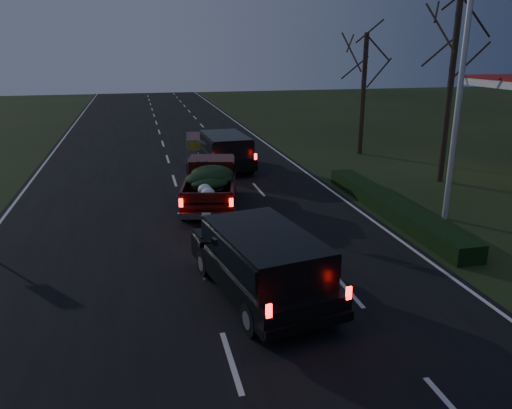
{
  "coord_description": "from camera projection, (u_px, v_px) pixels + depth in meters",
  "views": [
    {
      "loc": [
        -1.53,
        -13.68,
        6.19
      ],
      "look_at": [
        2.03,
        1.38,
        1.3
      ],
      "focal_mm": 35.0,
      "sensor_mm": 36.0,
      "label": 1
    }
  ],
  "objects": [
    {
      "name": "bare_tree_far",
      "position": [
        365.0,
        65.0,
        28.84
      ],
      "size": [
        3.6,
        3.6,
        7.0
      ],
      "color": "black",
      "rests_on": "ground"
    },
    {
      "name": "hedge_row",
      "position": [
        391.0,
        207.0,
        19.3
      ],
      "size": [
        1.0,
        10.0,
        0.6
      ],
      "primitive_type": "cube",
      "color": "black",
      "rests_on": "ground"
    },
    {
      "name": "lead_suv",
      "position": [
        225.0,
        148.0,
        26.33
      ],
      "size": [
        2.46,
        5.3,
        1.49
      ],
      "rotation": [
        0.0,
        0.0,
        0.06
      ],
      "color": "black",
      "rests_on": "ground"
    },
    {
      "name": "pickup_truck",
      "position": [
        210.0,
        181.0,
        20.18
      ],
      "size": [
        2.93,
        5.42,
        2.69
      ],
      "rotation": [
        0.0,
        0.0,
        -0.2
      ],
      "color": "#390B07",
      "rests_on": "ground"
    },
    {
      "name": "road_asphalt",
      "position": [
        201.0,
        264.0,
        14.89
      ],
      "size": [
        14.0,
        120.0,
        0.02
      ],
      "primitive_type": "cube",
      "color": "black",
      "rests_on": "ground"
    },
    {
      "name": "light_pole",
      "position": [
        462.0,
        69.0,
        17.18
      ],
      "size": [
        0.5,
        0.9,
        9.16
      ],
      "color": "silver",
      "rests_on": "ground"
    },
    {
      "name": "ground",
      "position": [
        201.0,
        264.0,
        14.89
      ],
      "size": [
        120.0,
        120.0,
        0.0
      ],
      "primitive_type": "plane",
      "color": "black",
      "rests_on": "ground"
    },
    {
      "name": "rear_suv",
      "position": [
        263.0,
        258.0,
        12.58
      ],
      "size": [
        3.04,
        5.44,
        1.48
      ],
      "rotation": [
        0.0,
        0.0,
        0.18
      ],
      "color": "black",
      "rests_on": "ground"
    },
    {
      "name": "bare_tree_mid",
      "position": [
        455.0,
        43.0,
        22.22
      ],
      "size": [
        3.6,
        3.6,
        8.5
      ],
      "color": "black",
      "rests_on": "ground"
    }
  ]
}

